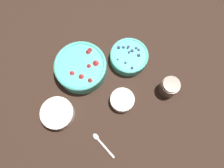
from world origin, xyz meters
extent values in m
plane|color=black|center=(0.00, 0.00, 0.00)|extent=(4.00, 4.00, 0.00)
cylinder|color=#47AD9E|center=(-0.06, 0.14, 0.04)|extent=(0.24, 0.24, 0.07)
torus|color=#47AD9E|center=(-0.06, 0.14, 0.07)|extent=(0.24, 0.24, 0.02)
cylinder|color=red|center=(-0.06, 0.14, 0.06)|extent=(0.20, 0.20, 0.02)
cone|color=red|center=(-0.05, 0.05, 0.08)|extent=(0.03, 0.03, 0.03)
cone|color=red|center=(-0.03, 0.12, 0.08)|extent=(0.03, 0.03, 0.02)
cone|color=red|center=(-0.11, 0.12, 0.08)|extent=(0.04, 0.04, 0.02)
cone|color=red|center=(0.01, 0.19, 0.08)|extent=(0.04, 0.04, 0.03)
cone|color=red|center=(0.01, 0.12, 0.08)|extent=(0.04, 0.04, 0.03)
cone|color=red|center=(0.00, 0.18, 0.08)|extent=(0.03, 0.03, 0.03)
cone|color=red|center=(-0.08, 0.09, 0.08)|extent=(0.03, 0.03, 0.03)
cylinder|color=#47AD9E|center=(0.17, 0.09, 0.03)|extent=(0.18, 0.18, 0.05)
torus|color=#47AD9E|center=(0.17, 0.09, 0.05)|extent=(0.18, 0.18, 0.01)
cylinder|color=navy|center=(0.17, 0.09, 0.04)|extent=(0.15, 0.15, 0.02)
sphere|color=navy|center=(0.22, 0.11, 0.06)|extent=(0.01, 0.01, 0.01)
sphere|color=navy|center=(0.14, 0.06, 0.05)|extent=(0.01, 0.01, 0.01)
sphere|color=navy|center=(0.14, 0.15, 0.06)|extent=(0.02, 0.02, 0.02)
sphere|color=navy|center=(0.19, 0.10, 0.06)|extent=(0.02, 0.02, 0.02)
sphere|color=navy|center=(0.19, 0.13, 0.05)|extent=(0.01, 0.01, 0.01)
sphere|color=navy|center=(0.11, 0.09, 0.05)|extent=(0.01, 0.01, 0.01)
sphere|color=navy|center=(0.15, 0.02, 0.06)|extent=(0.01, 0.01, 0.01)
sphere|color=navy|center=(0.16, 0.14, 0.06)|extent=(0.01, 0.01, 0.01)
sphere|color=navy|center=(0.21, 0.07, 0.06)|extent=(0.02, 0.02, 0.02)
sphere|color=navy|center=(0.18, 0.10, 0.05)|extent=(0.01, 0.01, 0.01)
sphere|color=navy|center=(0.22, 0.09, 0.05)|extent=(0.01, 0.01, 0.01)
sphere|color=navy|center=(0.18, 0.12, 0.05)|extent=(0.01, 0.01, 0.01)
cylinder|color=white|center=(-0.25, -0.01, 0.02)|extent=(0.15, 0.15, 0.05)
torus|color=white|center=(-0.25, -0.01, 0.05)|extent=(0.15, 0.15, 0.01)
cylinder|color=beige|center=(-0.25, -0.01, 0.04)|extent=(0.12, 0.12, 0.01)
cylinder|color=beige|center=(-0.27, -0.04, 0.05)|extent=(0.03, 0.03, 0.00)
cylinder|color=beige|center=(-0.22, -0.03, 0.05)|extent=(0.03, 0.03, 0.00)
cylinder|color=beige|center=(-0.26, -0.05, 0.05)|extent=(0.03, 0.03, 0.00)
cylinder|color=beige|center=(-0.25, -0.01, 0.05)|extent=(0.03, 0.03, 0.01)
cylinder|color=beige|center=(-0.23, 0.01, 0.05)|extent=(0.03, 0.03, 0.00)
cylinder|color=beige|center=(-0.20, 0.02, 0.05)|extent=(0.03, 0.03, 0.01)
cylinder|color=beige|center=(-0.22, 0.03, 0.05)|extent=(0.03, 0.03, 0.01)
cylinder|color=white|center=(0.04, -0.09, 0.02)|extent=(0.11, 0.11, 0.04)
torus|color=white|center=(0.04, -0.09, 0.04)|extent=(0.11, 0.11, 0.01)
cylinder|color=white|center=(0.04, -0.09, 0.03)|extent=(0.09, 0.09, 0.01)
ellipsoid|color=white|center=(0.04, -0.09, 0.04)|extent=(0.06, 0.06, 0.03)
cylinder|color=brown|center=(0.26, -0.13, 0.04)|extent=(0.08, 0.08, 0.08)
cylinder|color=#512D1E|center=(0.26, -0.13, 0.03)|extent=(0.07, 0.07, 0.06)
cylinder|color=brown|center=(0.26, -0.13, 0.09)|extent=(0.08, 0.08, 0.01)
cube|color=silver|center=(-0.12, -0.24, 0.00)|extent=(0.04, 0.11, 0.01)
ellipsoid|color=silver|center=(-0.14, -0.18, 0.01)|extent=(0.03, 0.04, 0.01)
camera|label=1|loc=(-0.10, -0.26, 1.01)|focal=35.00mm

